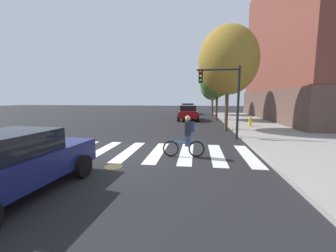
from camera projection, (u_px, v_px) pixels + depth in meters
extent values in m
plane|color=black|center=(131.00, 151.00, 9.52)|extent=(120.00, 120.00, 0.00)
cube|color=silver|center=(51.00, 149.00, 10.05)|extent=(0.55, 3.64, 0.01)
cube|color=silver|center=(76.00, 149.00, 9.88)|extent=(0.55, 3.64, 0.01)
cube|color=silver|center=(102.00, 150.00, 9.70)|extent=(0.55, 3.64, 0.01)
cube|color=silver|center=(129.00, 151.00, 9.53)|extent=(0.55, 3.64, 0.01)
cube|color=silver|center=(157.00, 152.00, 9.36)|extent=(0.55, 3.64, 0.01)
cube|color=silver|center=(186.00, 153.00, 9.19)|extent=(0.55, 3.64, 0.01)
cube|color=silver|center=(217.00, 154.00, 9.01)|extent=(0.55, 3.64, 0.01)
cube|color=silver|center=(248.00, 155.00, 8.84)|extent=(0.55, 3.64, 0.01)
cylinder|color=#473D1E|center=(114.00, 167.00, 7.40)|extent=(0.64, 0.64, 0.01)
cube|color=navy|center=(10.00, 169.00, 5.10)|extent=(2.13, 4.70, 0.70)
cube|color=black|center=(1.00, 145.00, 4.87)|extent=(1.78, 2.30, 0.55)
cylinder|color=black|center=(28.00, 162.00, 6.76)|extent=(0.28, 0.69, 0.68)
cylinder|color=black|center=(83.00, 166.00, 6.39)|extent=(0.28, 0.69, 0.68)
cube|color=maroon|center=(188.00, 114.00, 23.25)|extent=(2.14, 4.80, 0.72)
cube|color=black|center=(188.00, 108.00, 23.02)|extent=(1.80, 2.34, 0.56)
cylinder|color=black|center=(179.00, 116.00, 24.87)|extent=(0.28, 0.71, 0.70)
cylinder|color=black|center=(196.00, 116.00, 24.70)|extent=(0.28, 0.71, 0.70)
cylinder|color=black|center=(178.00, 118.00, 21.89)|extent=(0.28, 0.71, 0.70)
cylinder|color=black|center=(198.00, 118.00, 21.73)|extent=(0.28, 0.71, 0.70)
cube|color=maroon|center=(188.00, 109.00, 32.29)|extent=(1.94, 4.74, 0.72)
cube|color=black|center=(188.00, 105.00, 32.06)|extent=(1.71, 2.27, 0.56)
cylinder|color=black|center=(182.00, 111.00, 33.95)|extent=(0.25, 0.70, 0.70)
cylinder|color=black|center=(194.00, 111.00, 33.70)|extent=(0.25, 0.70, 0.70)
cylinder|color=black|center=(181.00, 112.00, 30.98)|extent=(0.25, 0.70, 0.70)
cylinder|color=black|center=(194.00, 112.00, 30.73)|extent=(0.25, 0.70, 0.70)
torus|color=black|center=(196.00, 149.00, 8.60)|extent=(0.66, 0.10, 0.66)
torus|color=black|center=(171.00, 149.00, 8.68)|extent=(0.66, 0.10, 0.66)
cylinder|color=#1972BF|center=(184.00, 142.00, 8.60)|extent=(0.89, 0.11, 0.05)
cylinder|color=#1972BF|center=(188.00, 140.00, 8.58)|extent=(0.04, 0.04, 0.45)
cube|color=#384772|center=(188.00, 139.00, 8.58)|extent=(0.22, 0.29, 0.56)
cube|color=#26262D|center=(188.00, 128.00, 8.52)|extent=(0.26, 0.37, 0.56)
sphere|color=tan|center=(188.00, 118.00, 8.47)|extent=(0.22, 0.22, 0.22)
cube|color=navy|center=(192.00, 127.00, 8.50)|extent=(0.18, 0.29, 0.40)
cylinder|color=black|center=(238.00, 103.00, 12.14)|extent=(0.14, 0.14, 4.20)
cylinder|color=black|center=(218.00, 70.00, 12.05)|extent=(2.40, 0.10, 0.10)
cube|color=black|center=(201.00, 76.00, 12.23)|extent=(0.24, 0.20, 0.76)
sphere|color=red|center=(201.00, 72.00, 12.09)|extent=(0.14, 0.14, 0.14)
sphere|color=gold|center=(201.00, 76.00, 12.12)|extent=(0.14, 0.14, 0.14)
sphere|color=green|center=(201.00, 80.00, 12.15)|extent=(0.14, 0.14, 0.14)
cylinder|color=gold|center=(250.00, 122.00, 17.01)|extent=(0.22, 0.22, 0.65)
sphere|color=gold|center=(250.00, 118.00, 16.97)|extent=(0.18, 0.18, 0.18)
cylinder|color=gold|center=(252.00, 122.00, 16.99)|extent=(0.12, 0.09, 0.09)
cylinder|color=#4C3823|center=(227.00, 108.00, 15.33)|extent=(0.24, 0.24, 3.36)
ellipsoid|color=olive|center=(228.00, 60.00, 14.89)|extent=(4.18, 4.18, 4.81)
cylinder|color=#4C3823|center=(217.00, 105.00, 22.55)|extent=(0.24, 0.24, 3.24)
ellipsoid|color=#47722D|center=(218.00, 75.00, 22.13)|extent=(4.03, 4.03, 4.63)
cylinder|color=#4C3823|center=(212.00, 106.00, 29.24)|extent=(0.24, 0.24, 2.73)
ellipsoid|color=#47722D|center=(213.00, 86.00, 28.88)|extent=(3.40, 3.40, 3.91)
cube|color=brown|center=(336.00, 106.00, 22.00)|extent=(14.57, 19.43, 3.20)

